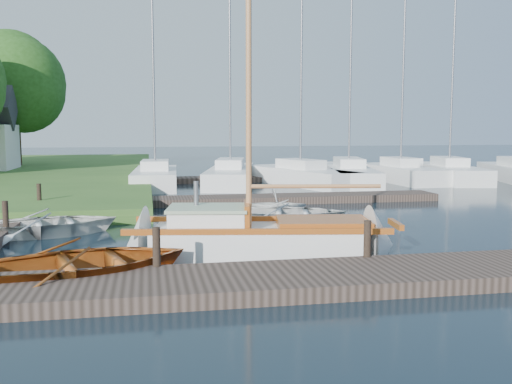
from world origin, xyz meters
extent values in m
plane|color=black|center=(0.00, 0.00, 0.00)|extent=(160.00, 160.00, 0.00)
cube|color=#30261F|center=(0.00, -6.00, 0.15)|extent=(18.00, 2.20, 0.30)
cube|color=#30261F|center=(2.00, 6.50, 0.15)|extent=(14.00, 1.60, 0.30)
cube|color=#30261F|center=(10.00, 16.00, 0.15)|extent=(30.00, 1.60, 0.30)
cylinder|color=black|center=(-3.00, -5.00, 0.70)|extent=(0.16, 0.16, 0.80)
cylinder|color=black|center=(1.50, -5.00, 0.70)|extent=(0.16, 0.16, 0.80)
cylinder|color=black|center=(-7.00, 0.00, 0.70)|extent=(0.16, 0.16, 0.80)
cylinder|color=black|center=(-7.00, 5.00, 0.70)|extent=(0.16, 0.16, 0.80)
cube|color=white|center=(-0.55, -3.01, 0.23)|extent=(5.26, 2.80, 0.90)
cone|color=white|center=(2.46, -3.52, 0.23)|extent=(1.61, 2.15, 1.96)
cone|color=white|center=(-3.46, -2.53, 0.23)|extent=(1.31, 2.10, 1.96)
cube|color=#995415|center=(-0.39, -2.09, 0.74)|extent=(6.13, 1.14, 0.14)
cube|color=#995415|center=(-0.70, -3.94, 0.74)|extent=(6.13, 1.14, 0.14)
cube|color=#995415|center=(2.80, -3.58, 0.74)|extent=(0.30, 1.10, 0.14)
cube|color=white|center=(-1.73, -2.82, 0.90)|extent=(2.01, 1.68, 0.44)
cube|color=#99B18F|center=(-1.73, -2.82, 1.15)|extent=(2.12, 1.79, 0.08)
cube|color=#995415|center=(-0.79, -2.97, 0.98)|extent=(0.35, 1.40, 0.60)
cylinder|color=slate|center=(-1.98, -2.47, 1.48)|extent=(0.12, 0.12, 0.60)
cube|color=#995415|center=(1.03, -3.28, 0.78)|extent=(2.42, 1.84, 0.20)
cylinder|color=#A36A3A|center=(-0.75, -2.98, 4.88)|extent=(0.14, 0.14, 8.40)
cylinder|color=#A36A3A|center=(0.83, -3.25, 1.68)|extent=(3.17, 0.63, 0.10)
imported|color=#995415|center=(-4.50, -4.70, 0.46)|extent=(5.12, 4.26, 0.92)
imported|color=white|center=(-6.03, 0.68, 0.41)|extent=(4.48, 3.63, 0.82)
imported|color=white|center=(1.30, 2.84, 0.53)|extent=(2.39, 2.19, 1.07)
imported|color=white|center=(1.28, 1.45, 0.41)|extent=(4.49, 3.67, 0.82)
cube|color=white|center=(-2.74, 14.10, 0.45)|extent=(2.57, 7.53, 0.90)
cube|color=white|center=(-2.74, 14.10, 1.15)|extent=(1.53, 2.67, 0.50)
cylinder|color=slate|center=(-2.74, 14.10, 6.20)|extent=(0.12, 0.12, 10.60)
cube|color=white|center=(1.38, 14.78, 0.45)|extent=(4.16, 9.65, 0.90)
cube|color=white|center=(1.38, 14.78, 1.15)|extent=(2.07, 3.51, 0.50)
cylinder|color=slate|center=(1.38, 14.78, 5.79)|extent=(0.12, 0.12, 9.78)
cube|color=white|center=(5.04, 13.50, 0.45)|extent=(4.88, 8.44, 0.90)
cube|color=white|center=(5.04, 13.50, 1.15)|extent=(2.30, 3.17, 0.50)
cylinder|color=slate|center=(5.04, 13.50, 6.46)|extent=(0.12, 0.12, 11.12)
cube|color=white|center=(8.15, 14.44, 0.45)|extent=(4.23, 10.23, 0.90)
cube|color=white|center=(8.15, 14.44, 1.15)|extent=(2.10, 3.71, 0.50)
cylinder|color=slate|center=(8.15, 14.44, 5.86)|extent=(0.12, 0.12, 9.92)
cube|color=white|center=(11.26, 14.31, 0.45)|extent=(2.47, 7.51, 0.90)
cube|color=white|center=(11.26, 14.31, 1.15)|extent=(1.49, 2.65, 0.50)
cylinder|color=slate|center=(11.26, 14.31, 5.86)|extent=(0.12, 0.12, 9.92)
cube|color=white|center=(14.29, 14.24, 0.45)|extent=(3.75, 8.63, 0.90)
cube|color=white|center=(14.29, 14.24, 1.15)|extent=(1.93, 3.14, 0.50)
cylinder|color=slate|center=(14.29, 14.24, 5.98)|extent=(0.12, 0.12, 10.17)
cylinder|color=#332114|center=(-12.00, 26.00, 2.34)|extent=(0.36, 0.36, 3.67)
sphere|color=#204713|center=(-12.00, 26.00, 6.11)|extent=(6.73, 6.73, 6.73)
sphere|color=#204713|center=(-11.50, 25.70, 5.60)|extent=(5.71, 5.71, 5.71)
sphere|color=#204713|center=(-12.40, 26.40, 6.82)|extent=(6.12, 6.12, 6.12)
camera|label=1|loc=(-3.14, -16.47, 3.08)|focal=40.00mm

